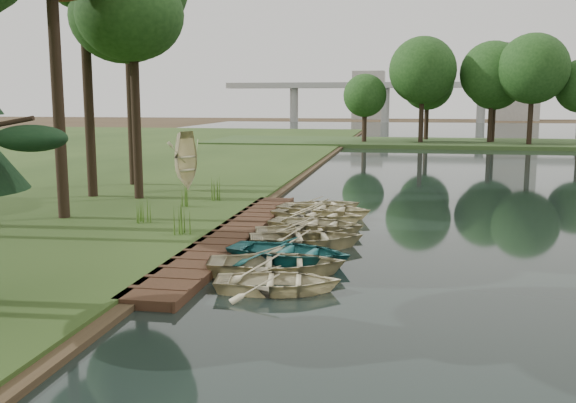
% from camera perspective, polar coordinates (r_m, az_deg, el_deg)
% --- Properties ---
extents(ground, '(300.00, 300.00, 0.00)m').
position_cam_1_polar(ground, '(22.39, -0.93, -3.58)').
color(ground, '#3D2F1D').
extents(boardwalk, '(1.60, 16.00, 0.30)m').
position_cam_1_polar(boardwalk, '(22.72, -4.90, -3.04)').
color(boardwalk, '#382315').
rests_on(boardwalk, ground).
extents(peninsula, '(50.00, 14.00, 0.45)m').
position_cam_1_polar(peninsula, '(71.69, 13.29, 5.07)').
color(peninsula, '#304920').
rests_on(peninsula, ground).
extents(far_trees, '(45.60, 5.60, 8.80)m').
position_cam_1_polar(far_trees, '(71.45, 10.76, 10.11)').
color(far_trees, black).
rests_on(far_trees, peninsula).
extents(bridge, '(95.90, 4.00, 8.60)m').
position_cam_1_polar(bridge, '(141.68, 13.72, 9.67)').
color(bridge, '#A5A5A0').
rests_on(bridge, ground).
extents(building_a, '(10.00, 8.00, 18.00)m').
position_cam_1_polar(building_a, '(163.53, 19.63, 9.96)').
color(building_a, '#A5A5A0').
rests_on(building_a, ground).
extents(building_b, '(8.00, 8.00, 12.00)m').
position_cam_1_polar(building_b, '(166.70, 7.18, 9.35)').
color(building_b, '#A5A5A0').
rests_on(building_b, ground).
extents(rowboat_0, '(3.53, 2.75, 0.67)m').
position_cam_1_polar(rowboat_0, '(16.42, -0.90, -6.89)').
color(rowboat_0, beige).
rests_on(rowboat_0, water).
extents(rowboat_1, '(4.28, 3.39, 0.80)m').
position_cam_1_polar(rowboat_1, '(17.95, -0.97, -5.29)').
color(rowboat_1, beige).
rests_on(rowboat_1, water).
extents(rowboat_2, '(4.27, 3.44, 0.79)m').
position_cam_1_polar(rowboat_2, '(19.24, 0.14, -4.33)').
color(rowboat_2, teal).
rests_on(rowboat_2, water).
extents(rowboat_3, '(4.38, 3.60, 0.79)m').
position_cam_1_polar(rowboat_3, '(21.21, 1.67, -3.07)').
color(rowboat_3, beige).
rests_on(rowboat_3, water).
extents(rowboat_4, '(3.99, 3.28, 0.72)m').
position_cam_1_polar(rowboat_4, '(22.53, 1.50, -2.44)').
color(rowboat_4, beige).
rests_on(rowboat_4, water).
extents(rowboat_5, '(3.98, 3.17, 0.74)m').
position_cam_1_polar(rowboat_5, '(23.69, 2.51, -1.85)').
color(rowboat_5, beige).
rests_on(rowboat_5, water).
extents(rowboat_6, '(4.31, 3.56, 0.77)m').
position_cam_1_polar(rowboat_6, '(25.59, 2.64, -1.00)').
color(rowboat_6, beige).
rests_on(rowboat_6, water).
extents(rowboat_7, '(4.43, 3.54, 0.82)m').
position_cam_1_polar(rowboat_7, '(26.64, 3.22, -0.55)').
color(rowboat_7, beige).
rests_on(rowboat_7, water).
extents(rowboat_8, '(3.93, 3.36, 0.69)m').
position_cam_1_polar(rowboat_8, '(28.18, 3.19, -0.16)').
color(rowboat_8, beige).
rests_on(rowboat_8, water).
extents(stored_rowboat, '(3.67, 3.28, 0.63)m').
position_cam_1_polar(stored_rowboat, '(33.18, -8.99, 1.52)').
color(stored_rowboat, beige).
rests_on(stored_rowboat, bank).
extents(tree_4, '(4.61, 4.61, 10.87)m').
position_cam_1_polar(tree_4, '(31.01, -13.70, 16.65)').
color(tree_4, black).
rests_on(tree_4, bank).
extents(reeds_0, '(0.60, 0.60, 1.03)m').
position_cam_1_polar(reeds_0, '(22.35, -9.35, -1.59)').
color(reeds_0, '#3F661E').
rests_on(reeds_0, bank).
extents(reeds_1, '(0.60, 0.60, 1.04)m').
position_cam_1_polar(reeds_1, '(24.77, -12.70, -0.64)').
color(reeds_1, '#3F661E').
rests_on(reeds_1, bank).
extents(reeds_2, '(0.60, 0.60, 1.08)m').
position_cam_1_polar(reeds_2, '(29.72, -6.48, 1.15)').
color(reeds_2, '#3F661E').
rests_on(reeds_2, bank).
extents(reeds_3, '(0.60, 0.60, 0.97)m').
position_cam_1_polar(reeds_3, '(28.08, -9.04, 0.52)').
color(reeds_3, '#3F661E').
rests_on(reeds_3, bank).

